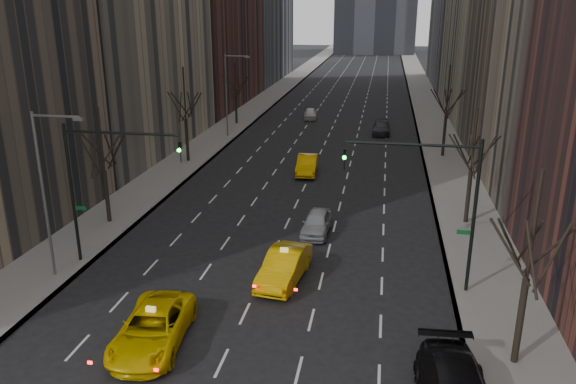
% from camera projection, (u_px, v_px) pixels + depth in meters
% --- Properties ---
extents(sidewalk_left, '(4.50, 320.00, 0.15)m').
position_uv_depth(sidewalk_left, '(265.00, 101.00, 87.03)').
color(sidewalk_left, slate).
rests_on(sidewalk_left, ground).
extents(sidewalk_right, '(4.50, 320.00, 0.15)m').
position_uv_depth(sidewalk_right, '(426.00, 105.00, 83.08)').
color(sidewalk_right, slate).
rests_on(sidewalk_right, ground).
extents(tree_lw_b, '(3.36, 3.50, 7.82)m').
position_uv_depth(tree_lw_b, '(104.00, 171.00, 37.24)').
color(tree_lw_b, black).
rests_on(tree_lw_b, ground).
extents(tree_lw_c, '(3.36, 3.50, 8.74)m').
position_uv_depth(tree_lw_c, '(186.00, 120.00, 52.09)').
color(tree_lw_c, black).
rests_on(tree_lw_c, ground).
extents(tree_lw_d, '(3.36, 3.50, 7.36)m').
position_uv_depth(tree_lw_d, '(236.00, 96.00, 69.06)').
color(tree_lw_d, black).
rests_on(tree_lw_d, ground).
extents(tree_rw_a, '(3.36, 3.50, 8.28)m').
position_uv_depth(tree_rw_a, '(526.00, 280.00, 22.10)').
color(tree_rw_a, black).
rests_on(tree_rw_a, ground).
extents(tree_rw_b, '(3.36, 3.50, 7.82)m').
position_uv_depth(tree_rw_b, '(471.00, 171.00, 37.10)').
color(tree_rw_b, black).
rests_on(tree_rw_b, ground).
extents(tree_rw_c, '(3.36, 3.50, 8.74)m').
position_uv_depth(tree_rw_c, '(446.00, 116.00, 53.82)').
color(tree_rw_c, black).
rests_on(tree_rw_c, ground).
extents(traffic_mast_left, '(6.69, 0.39, 8.00)m').
position_uv_depth(traffic_mast_left, '(98.00, 173.00, 30.60)').
color(traffic_mast_left, black).
rests_on(traffic_mast_left, ground).
extents(traffic_mast_right, '(6.69, 0.39, 8.00)m').
position_uv_depth(traffic_mast_right, '(441.00, 191.00, 27.66)').
color(traffic_mast_right, black).
rests_on(traffic_mast_right, ground).
extents(streetlight_near, '(2.83, 0.22, 9.00)m').
position_uv_depth(streetlight_near, '(48.00, 179.00, 28.97)').
color(streetlight_near, slate).
rests_on(streetlight_near, ground).
extents(streetlight_far, '(2.83, 0.22, 9.00)m').
position_uv_depth(streetlight_far, '(229.00, 87.00, 61.68)').
color(streetlight_far, slate).
rests_on(streetlight_far, ground).
extents(taxi_suv, '(3.22, 6.10, 1.64)m').
position_uv_depth(taxi_suv, '(153.00, 328.00, 24.42)').
color(taxi_suv, '#E8C204').
rests_on(taxi_suv, ground).
extents(taxi_sedan, '(2.44, 5.37, 1.71)m').
position_uv_depth(taxi_sedan, '(284.00, 266.00, 30.11)').
color(taxi_sedan, '#E1A804').
rests_on(taxi_sedan, ground).
extents(silver_sedan_ahead, '(1.87, 4.33, 1.46)m').
position_uv_depth(silver_sedan_ahead, '(317.00, 223.00, 36.47)').
color(silver_sedan_ahead, '#9B9EA3').
rests_on(silver_sedan_ahead, ground).
extents(far_taxi, '(1.98, 4.96, 1.61)m').
position_uv_depth(far_taxi, '(307.00, 165.00, 49.46)').
color(far_taxi, '#F1AE05').
rests_on(far_taxi, ground).
extents(far_suv_grey, '(2.02, 4.96, 1.44)m').
position_uv_depth(far_suv_grey, '(381.00, 128.00, 64.82)').
color(far_suv_grey, '#2C2C31').
rests_on(far_suv_grey, ground).
extents(far_car_white, '(2.08, 4.24, 1.39)m').
position_uv_depth(far_car_white, '(310.00, 114.00, 73.32)').
color(far_car_white, silver).
rests_on(far_car_white, ground).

